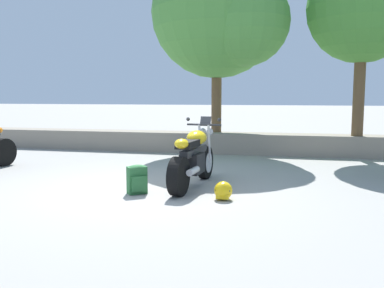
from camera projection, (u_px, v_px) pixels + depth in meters
name	position (u px, v px, depth m)	size (l,w,h in m)	color
ground_plane	(139.00, 189.00, 7.00)	(120.00, 120.00, 0.00)	gray
stone_wall	(198.00, 142.00, 11.61)	(36.00, 0.80, 0.55)	gray
motorcycle_yellow_centre	(194.00, 158.00, 7.22)	(0.67, 2.07, 1.18)	black
rider_backpack	(137.00, 179.00, 6.68)	(0.35, 0.35, 0.47)	#2D6B38
rider_helmet	(223.00, 191.00, 6.30)	(0.28, 0.28, 0.28)	yellow
leafy_tree_far_left	(223.00, 14.00, 11.18)	(3.75, 3.58, 5.06)	brown
leafy_tree_mid_left	(369.00, 9.00, 10.06)	(2.83, 2.69, 4.50)	brown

